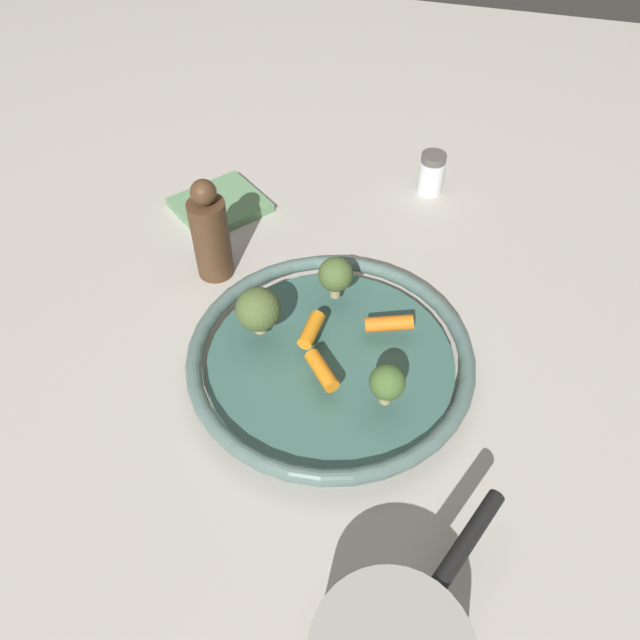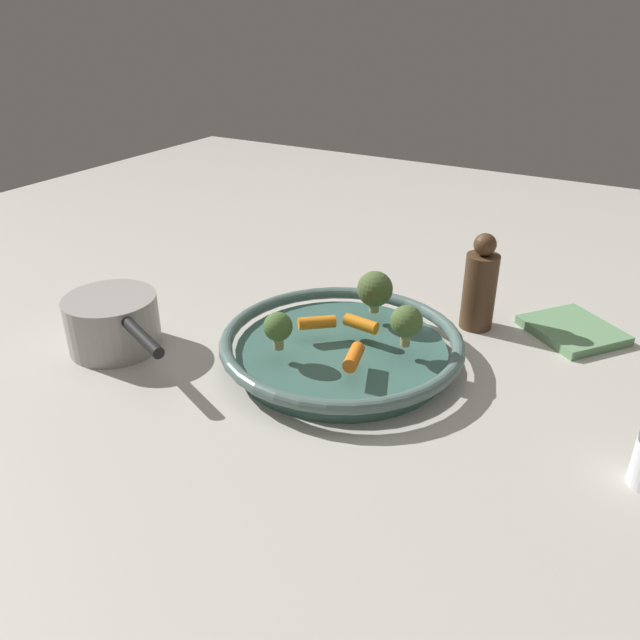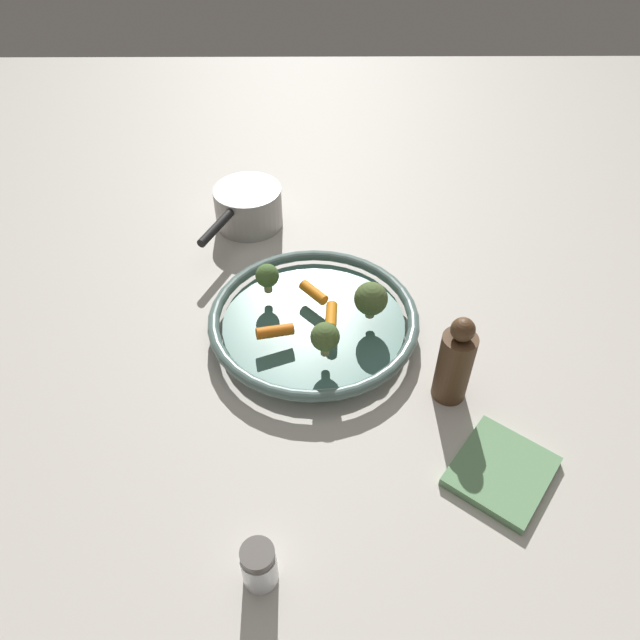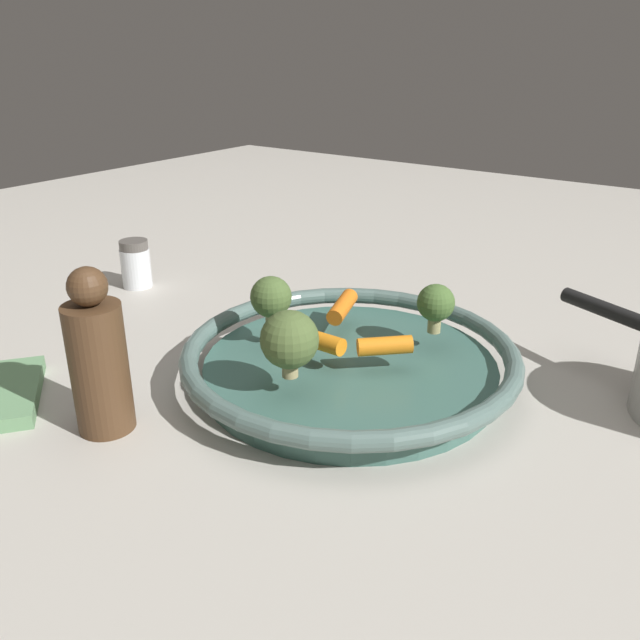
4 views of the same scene
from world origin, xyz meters
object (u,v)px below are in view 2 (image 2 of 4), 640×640
at_px(broccoli_floret_edge, 375,289).
at_px(dish_towel, 573,330).
at_px(saucepan, 113,323).
at_px(pepper_mill, 480,286).
at_px(baby_carrot_center, 354,357).
at_px(serving_bowl, 341,347).
at_px(baby_carrot_near_rim, 361,324).
at_px(baby_carrot_back, 317,323).
at_px(broccoli_floret_large, 278,327).
at_px(broccoli_floret_mid, 406,322).

bearing_deg(broccoli_floret_edge, dish_towel, 121.45).
xyz_separation_m(saucepan, dish_towel, (-0.38, 0.58, -0.03)).
bearing_deg(pepper_mill, baby_carrot_center, -17.23).
bearing_deg(serving_bowl, baby_carrot_center, 39.92).
xyz_separation_m(baby_carrot_center, saucepan, (0.07, -0.36, -0.01)).
height_order(broccoli_floret_edge, saucepan, broccoli_floret_edge).
relative_size(baby_carrot_near_rim, broccoli_floret_edge, 0.78).
height_order(pepper_mill, dish_towel, pepper_mill).
relative_size(baby_carrot_back, broccoli_floret_edge, 0.84).
relative_size(baby_carrot_center, broccoli_floret_large, 1.10).
xyz_separation_m(broccoli_floret_large, broccoli_floret_mid, (-0.09, 0.14, 0.00)).
bearing_deg(broccoli_floret_mid, baby_carrot_back, -82.07).
height_order(serving_bowl, saucepan, saucepan).
relative_size(serving_bowl, broccoli_floret_large, 6.51).
xyz_separation_m(serving_bowl, saucepan, (0.13, -0.31, 0.02)).
bearing_deg(baby_carrot_near_rim, broccoli_floret_large, -34.17).
bearing_deg(baby_carrot_back, saucepan, -64.01).
distance_m(baby_carrot_near_rim, pepper_mill, 0.21).
xyz_separation_m(broccoli_floret_large, broccoli_floret_edge, (-0.17, 0.06, 0.00)).
bearing_deg(serving_bowl, broccoli_floret_mid, 101.08).
xyz_separation_m(broccoli_floret_edge, dish_towel, (-0.16, 0.26, -0.07)).
xyz_separation_m(pepper_mill, dish_towel, (-0.05, 0.14, -0.06)).
xyz_separation_m(baby_carrot_back, dish_towel, (-0.25, 0.31, -0.04)).
bearing_deg(saucepan, serving_bowl, 113.07).
height_order(baby_carrot_center, baby_carrot_back, baby_carrot_center).
relative_size(broccoli_floret_large, dish_towel, 0.41).
xyz_separation_m(baby_carrot_center, broccoli_floret_mid, (-0.08, 0.04, 0.03)).
relative_size(baby_carrot_center, broccoli_floret_mid, 0.99).
bearing_deg(baby_carrot_center, baby_carrot_near_rim, -158.67).
height_order(broccoli_floret_edge, broccoli_floret_mid, broccoli_floret_edge).
bearing_deg(dish_towel, baby_carrot_center, -35.24).
bearing_deg(pepper_mill, serving_bowl, -32.96).
distance_m(baby_carrot_near_rim, dish_towel, 0.34).
bearing_deg(saucepan, dish_towel, 123.50).
relative_size(baby_carrot_back, dish_towel, 0.41).
bearing_deg(broccoli_floret_mid, pepper_mill, 166.96).
bearing_deg(broccoli_floret_edge, baby_carrot_near_rim, 8.51).
xyz_separation_m(serving_bowl, dish_towel, (-0.25, 0.27, -0.02)).
bearing_deg(broccoli_floret_large, broccoli_floret_edge, 159.71).
height_order(serving_bowl, broccoli_floret_mid, broccoli_floret_mid).
relative_size(serving_bowl, broccoli_floret_mid, 5.89).
xyz_separation_m(baby_carrot_near_rim, dish_towel, (-0.22, 0.25, -0.04)).
bearing_deg(saucepan, pepper_mill, 127.21).
bearing_deg(serving_bowl, baby_carrot_back, -89.14).
bearing_deg(broccoli_floret_large, dish_towel, 135.23).
bearing_deg(baby_carrot_center, pepper_mill, 162.77).
distance_m(baby_carrot_near_rim, broccoli_floret_large, 0.13).
relative_size(baby_carrot_back, pepper_mill, 0.35).
height_order(baby_carrot_near_rim, saucepan, saucepan).
xyz_separation_m(broccoli_floret_edge, saucepan, (0.22, -0.31, -0.04)).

